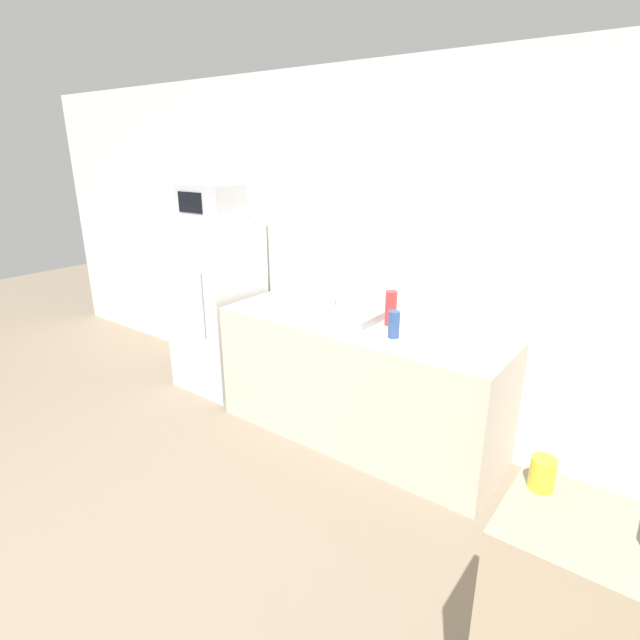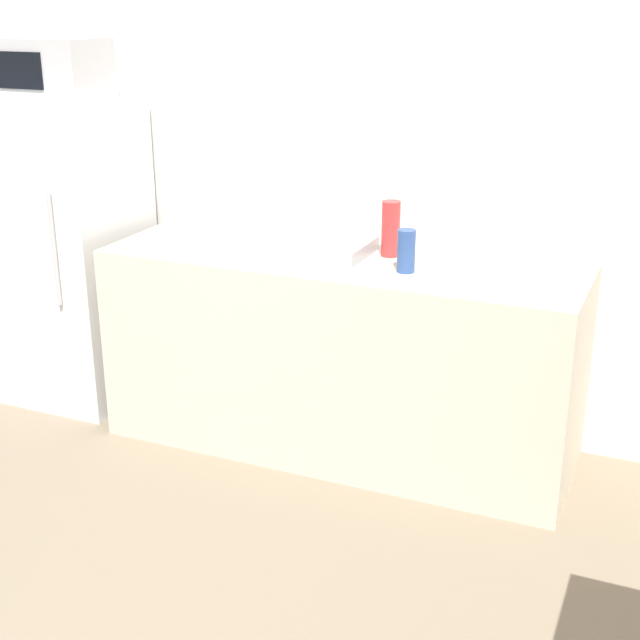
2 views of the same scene
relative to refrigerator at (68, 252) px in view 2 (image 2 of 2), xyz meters
The scene contains 8 objects.
wall_back 1.40m from the refrigerator, 16.92° to the left, with size 8.00×0.06×2.60m, color white.
refrigerator is the anchor object (origin of this frame).
microwave 0.88m from the refrigerator, 111.18° to the right, with size 0.51×0.33×0.27m.
counter 1.50m from the refrigerator, ahead, with size 2.08×0.69×0.89m, color beige.
sink_basin 1.42m from the refrigerator, ahead, with size 0.33×0.32×0.06m, color #9EA3A8.
bottle_tall 1.68m from the refrigerator, ahead, with size 0.08×0.08×0.24m, color red.
bottle_short 1.81m from the refrigerator, ahead, with size 0.07×0.07×0.18m, color #2D4C8C.
paper_towel_roll 1.13m from the refrigerator, ahead, with size 0.12×0.12×0.27m, color white.
Camera 2 is at (1.61, -0.82, 1.95)m, focal length 50.00 mm.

